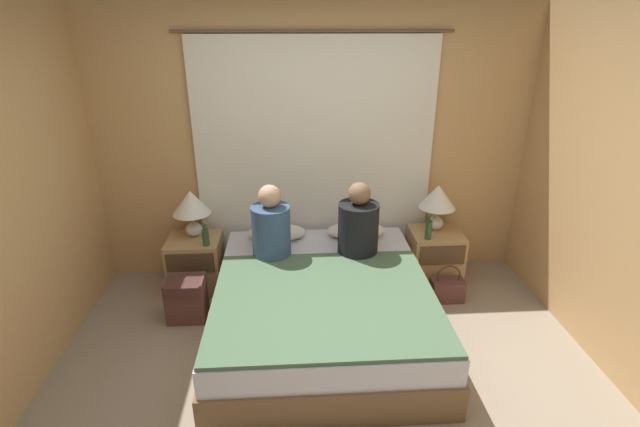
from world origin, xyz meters
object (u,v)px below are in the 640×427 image
object	(u,v)px
lamp_left	(191,205)
beer_bottle_on_right_stand	(428,229)
nightstand_left	(196,263)
nightstand_right	(434,256)
bed	(322,307)
pillow_left	(277,233)
pillow_right	(356,230)
backpack_on_floor	(186,296)
person_right_in_bed	(358,226)
lamp_right	(438,199)
handbag_on_floor	(447,289)
beer_bottle_on_left_stand	(206,237)
person_left_in_bed	(271,228)

from	to	relation	value
lamp_left	beer_bottle_on_right_stand	distance (m)	2.14
nightstand_left	nightstand_right	world-z (taller)	same
bed	pillow_left	world-z (taller)	pillow_left
pillow_right	backpack_on_floor	size ratio (longest dim) A/B	1.42
bed	pillow_right	bearing A→B (deg)	64.98
nightstand_left	pillow_left	size ratio (longest dim) A/B	0.94
bed	pillow_right	xyz separation A→B (m)	(0.37, 0.79, 0.30)
nightstand_left	person_right_in_bed	xyz separation A→B (m)	(1.46, -0.30, 0.48)
lamp_right	person_right_in_bed	world-z (taller)	person_right_in_bed
lamp_right	handbag_on_floor	xyz separation A→B (m)	(0.03, -0.44, -0.70)
beer_bottle_on_right_stand	backpack_on_floor	world-z (taller)	beer_bottle_on_right_stand
beer_bottle_on_left_stand	beer_bottle_on_right_stand	xyz separation A→B (m)	(1.98, 0.00, 0.01)
lamp_left	pillow_right	xyz separation A→B (m)	(1.49, -0.04, -0.28)
lamp_left	person_right_in_bed	xyz separation A→B (m)	(1.46, -0.38, -0.07)
nightstand_left	nightstand_right	size ratio (longest dim) A/B	1.00
nightstand_left	lamp_left	distance (m)	0.56
person_right_in_bed	nightstand_right	bearing A→B (deg)	20.91
person_left_in_bed	backpack_on_floor	world-z (taller)	person_left_in_bed
nightstand_right	pillow_right	size ratio (longest dim) A/B	0.94
lamp_left	person_left_in_bed	world-z (taller)	person_left_in_bed
nightstand_left	person_left_in_bed	size ratio (longest dim) A/B	0.79
lamp_right	person_right_in_bed	distance (m)	0.88
backpack_on_floor	person_right_in_bed	bearing A→B (deg)	7.36
bed	person_left_in_bed	size ratio (longest dim) A/B	3.04
backpack_on_floor	handbag_on_floor	xyz separation A→B (m)	(2.27, 0.13, -0.10)
pillow_left	lamp_left	bearing A→B (deg)	177.31
nightstand_right	beer_bottle_on_right_stand	bearing A→B (deg)	-133.70
nightstand_right	pillow_right	xyz separation A→B (m)	(-0.76, 0.04, 0.27)
bed	beer_bottle_on_right_stand	size ratio (longest dim) A/B	8.35
person_left_in_bed	beer_bottle_on_left_stand	distance (m)	0.62
pillow_left	pillow_right	size ratio (longest dim) A/B	1.00
nightstand_right	backpack_on_floor	bearing A→B (deg)	-167.69
person_right_in_bed	handbag_on_floor	distance (m)	1.03
lamp_right	person_left_in_bed	bearing A→B (deg)	-166.03
beer_bottle_on_right_stand	beer_bottle_on_left_stand	bearing A→B (deg)	180.00
beer_bottle_on_right_stand	bed	bearing A→B (deg)	-148.35
lamp_right	pillow_left	bearing A→B (deg)	-178.64
bed	beer_bottle_on_right_stand	bearing A→B (deg)	31.65
person_right_in_bed	lamp_right	bearing A→B (deg)	25.66
nightstand_right	handbag_on_floor	bearing A→B (deg)	-85.70
bed	beer_bottle_on_right_stand	distance (m)	1.23
nightstand_left	backpack_on_floor	distance (m)	0.49
nightstand_right	lamp_left	world-z (taller)	lamp_left
lamp_right	backpack_on_floor	distance (m)	2.39
lamp_left	pillow_left	bearing A→B (deg)	-2.69
nightstand_left	pillow_left	distance (m)	0.81
lamp_left	pillow_left	size ratio (longest dim) A/B	0.81
nightstand_left	person_left_in_bed	bearing A→B (deg)	-22.67
bed	person_left_in_bed	xyz separation A→B (m)	(-0.40, 0.44, 0.51)
lamp_right	person_left_in_bed	distance (m)	1.57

